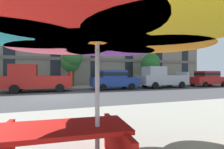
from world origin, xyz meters
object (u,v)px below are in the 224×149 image
(pickup_silver, at_px, (161,78))
(patio_umbrella, at_px, (97,25))
(pickup_red, at_px, (36,79))
(sedan_red, at_px, (208,78))
(street_tree_right, at_px, (150,64))
(street_tree_middle, at_px, (72,60))
(sedan_blue, at_px, (114,79))
(picnic_table, at_px, (61,147))

(pickup_silver, relative_size, patio_umbrella, 1.49)
(pickup_red, distance_m, sedan_red, 18.28)
(pickup_red, height_order, patio_umbrella, patio_umbrella)
(sedan_red, height_order, street_tree_right, street_tree_right)
(pickup_red, distance_m, patio_umbrella, 12.88)
(street_tree_middle, bearing_deg, patio_umbrella, -94.71)
(sedan_blue, bearing_deg, picnic_table, -112.92)
(street_tree_middle, height_order, picnic_table, street_tree_middle)
(pickup_red, bearing_deg, pickup_silver, 0.00)
(sedan_blue, distance_m, pickup_silver, 5.21)
(pickup_red, relative_size, picnic_table, 2.66)
(sedan_blue, bearing_deg, street_tree_middle, 136.48)
(street_tree_right, xyz_separation_m, patio_umbrella, (-10.80, -16.02, -0.52))
(street_tree_middle, bearing_deg, sedan_red, -12.49)
(street_tree_middle, bearing_deg, picnic_table, -96.40)
(sedan_red, bearing_deg, street_tree_middle, 167.51)
(street_tree_right, distance_m, picnic_table, 19.57)
(street_tree_middle, relative_size, picnic_table, 2.17)
(pickup_silver, distance_m, patio_umbrella, 16.23)
(pickup_red, relative_size, street_tree_middle, 1.23)
(sedan_red, height_order, patio_umbrella, patio_umbrella)
(sedan_blue, relative_size, pickup_silver, 0.86)
(sedan_red, bearing_deg, street_tree_right, 149.44)
(pickup_silver, xyz_separation_m, sedan_red, (6.37, -0.00, -0.08))
(street_tree_right, bearing_deg, sedan_red, -30.56)
(sedan_blue, bearing_deg, pickup_silver, 0.00)
(pickup_red, height_order, picnic_table, pickup_red)
(pickup_red, xyz_separation_m, picnic_table, (1.40, -12.54, -0.54))
(pickup_silver, relative_size, street_tree_right, 1.28)
(sedan_red, xyz_separation_m, street_tree_middle, (-15.10, 3.34, 1.92))
(patio_umbrella, bearing_deg, pickup_red, 98.35)
(sedan_red, relative_size, street_tree_middle, 1.06)
(sedan_red, relative_size, patio_umbrella, 1.28)
(sedan_blue, height_order, pickup_silver, pickup_silver)
(sedan_blue, relative_size, picnic_table, 2.30)
(sedan_blue, height_order, sedan_red, same)
(pickup_silver, bearing_deg, sedan_blue, -180.00)
(sedan_blue, bearing_deg, street_tree_right, 29.10)
(sedan_red, relative_size, street_tree_right, 1.10)
(picnic_table, bearing_deg, sedan_blue, 67.08)
(street_tree_middle, bearing_deg, street_tree_right, -0.17)
(pickup_silver, xyz_separation_m, patio_umbrella, (-10.05, -12.70, 1.10))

